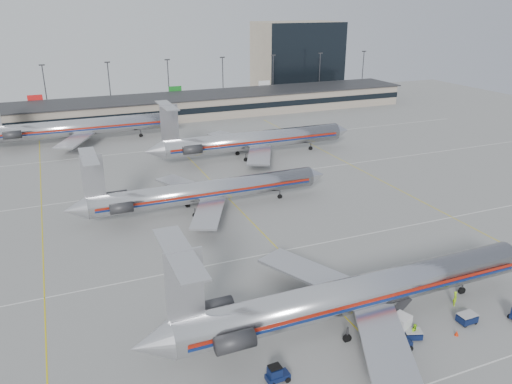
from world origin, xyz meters
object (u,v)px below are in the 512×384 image
tug_center (399,343)px  belt_loader (391,320)px  uld_container (401,325)px  jet_second_row (202,191)px  jet_foreground (353,294)px

tug_center → belt_loader: size_ratio=0.53×
uld_container → belt_loader: bearing=72.4°
uld_container → jet_second_row: bearing=84.2°
jet_second_row → belt_loader: bearing=-76.0°
uld_container → jet_foreground: bearing=117.8°
uld_container → belt_loader: size_ratio=0.51×
belt_loader → uld_container: bearing=-107.5°
jet_second_row → uld_container: 40.04m
jet_second_row → belt_loader: (9.31, -37.43, -2.64)m
jet_second_row → tug_center: 41.78m
jet_foreground → tug_center: (1.76, -5.58, -2.68)m
tug_center → uld_container: 2.90m
uld_container → belt_loader: 1.50m
jet_foreground → belt_loader: (3.63, -1.97, -2.92)m
jet_second_row → uld_container: jet_second_row is taller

